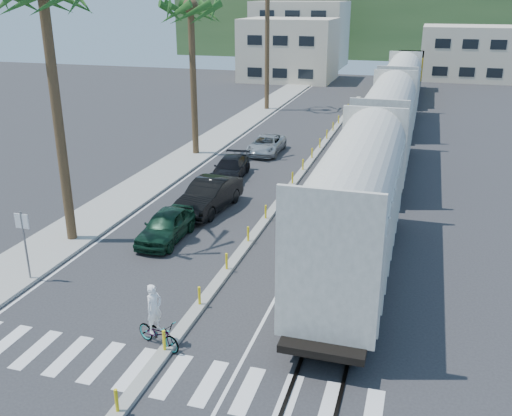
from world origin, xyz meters
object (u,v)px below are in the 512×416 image
Objects in this scene: car_lead at (166,226)px; car_second at (209,195)px; cyclist at (158,328)px; street_sign at (24,236)px.

car_lead is 0.81× the size of car_second.
car_second is 12.64m from cyclist.
street_sign is 7.53m from cyclist.
car_lead is at bearing 56.85° from street_sign.
cyclist is (6.93, -2.67, -1.28)m from street_sign.
cyclist reaches higher than car_second.
street_sign is 1.33× the size of cyclist.
car_lead is 8.73m from cyclist.
cyclist is at bearing -21.05° from street_sign.
car_second reaches higher than car_lead.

